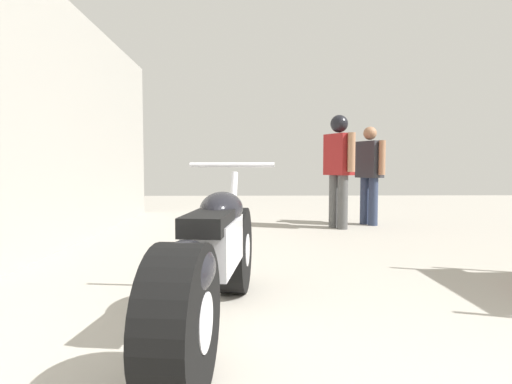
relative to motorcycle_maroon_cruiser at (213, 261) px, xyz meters
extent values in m
plane|color=#9E998E|center=(0.92, 2.08, -0.42)|extent=(18.48, 18.48, 0.00)
cube|color=#A3A099|center=(-2.00, 2.08, 1.07)|extent=(0.08, 8.47, 2.97)
cylinder|color=black|center=(0.09, 0.78, -0.09)|extent=(0.29, 0.67, 0.65)
cylinder|color=silver|center=(0.09, 0.78, -0.09)|extent=(0.25, 0.27, 0.25)
cylinder|color=black|center=(-0.08, -0.69, -0.09)|extent=(0.29, 0.67, 0.65)
cylinder|color=silver|center=(-0.08, -0.69, -0.09)|extent=(0.25, 0.27, 0.25)
cube|color=silver|center=(0.01, 0.04, 0.09)|extent=(0.32, 0.67, 0.28)
ellipsoid|color=black|center=(0.03, 0.27, 0.27)|extent=(0.32, 0.56, 0.22)
cube|color=black|center=(-0.01, -0.14, 0.24)|extent=(0.28, 0.51, 0.10)
ellipsoid|color=black|center=(-0.07, -0.64, 0.11)|extent=(0.32, 0.48, 0.24)
cylinder|color=silver|center=(0.09, 0.74, 0.21)|extent=(0.08, 0.26, 0.59)
cylinder|color=silver|center=(0.08, 0.69, 0.56)|extent=(0.63, 0.11, 0.04)
cylinder|color=silver|center=(-0.17, -0.24, -0.19)|extent=(0.16, 0.57, 0.09)
cylinder|color=#2D3851|center=(2.27, 4.31, -0.02)|extent=(0.20, 0.20, 0.78)
cylinder|color=#2D3851|center=(2.18, 4.48, -0.02)|extent=(0.20, 0.20, 0.78)
cube|color=#2D2D33|center=(2.22, 4.40, 0.67)|extent=(0.41, 0.49, 0.60)
cylinder|color=#9E7051|center=(2.35, 4.16, 0.69)|extent=(0.14, 0.14, 0.55)
cylinder|color=#9E7051|center=(2.10, 4.64, 0.69)|extent=(0.14, 0.14, 0.55)
sphere|color=#9E7051|center=(2.22, 4.40, 1.10)|extent=(0.22, 0.22, 0.22)
cylinder|color=#4C4C4C|center=(1.68, 3.94, 0.00)|extent=(0.21, 0.21, 0.83)
cylinder|color=#4C4C4C|center=(1.58, 4.12, 0.00)|extent=(0.21, 0.21, 0.83)
cube|color=maroon|center=(1.63, 4.03, 0.74)|extent=(0.43, 0.52, 0.64)
cylinder|color=#9E7051|center=(1.76, 3.77, 0.76)|extent=(0.15, 0.15, 0.58)
cylinder|color=#9E7051|center=(1.50, 4.28, 0.76)|extent=(0.15, 0.15, 0.58)
sphere|color=black|center=(1.63, 4.03, 1.19)|extent=(0.23, 0.23, 0.23)
sphere|color=black|center=(1.63, 4.03, 1.21)|extent=(0.27, 0.27, 0.27)
camera|label=1|loc=(0.19, -2.35, 0.55)|focal=28.89mm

